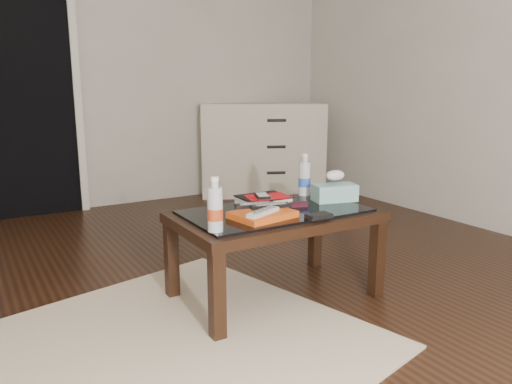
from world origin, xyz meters
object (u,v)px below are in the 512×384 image
dresser (262,149)px  tissue_box (335,193)px  water_bottle_right (305,174)px  water_bottle_left (215,204)px  coffee_table (275,222)px  textbook (263,200)px

dresser → tissue_box: 2.35m
water_bottle_right → tissue_box: size_ratio=1.03×
dresser → water_bottle_left: (-1.69, -2.37, 0.13)m
coffee_table → water_bottle_right: (0.33, 0.21, 0.18)m
water_bottle_right → tissue_box: bearing=-74.4°
coffee_table → water_bottle_left: water_bottle_left is taller
water_bottle_left → water_bottle_right: bearing=27.0°
water_bottle_left → water_bottle_right: same height
water_bottle_left → water_bottle_right: size_ratio=1.00×
water_bottle_left → water_bottle_right: 0.85m
dresser → textbook: (-1.26, -2.06, 0.03)m
coffee_table → tissue_box: bearing=0.9°
water_bottle_left → coffee_table: bearing=23.0°
textbook → water_bottle_right: 0.35m
textbook → water_bottle_left: bearing=-143.6°
textbook → water_bottle_right: size_ratio=1.05×
textbook → tissue_box: 0.40m
water_bottle_left → water_bottle_right: (0.75, 0.38, 0.00)m
dresser → water_bottle_right: bearing=-90.5°
textbook → water_bottle_left: water_bottle_left is taller
dresser → water_bottle_left: bearing=-100.8°
dresser → water_bottle_left: 2.91m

